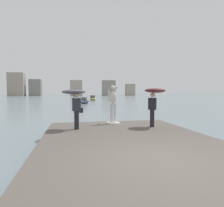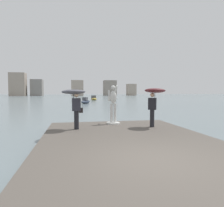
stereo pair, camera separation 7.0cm
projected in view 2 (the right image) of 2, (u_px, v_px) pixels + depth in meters
ground_plane at (83, 102)px, 44.52m from camera, size 400.00×400.00×0.00m
pier at (131, 146)px, 7.25m from camera, size 6.61×10.04×0.40m
statue_white_figure at (113, 106)px, 11.14m from camera, size 0.74×0.93×2.18m
onlooker_left at (74, 97)px, 9.46m from camera, size 1.24×1.25×1.91m
onlooker_right at (154, 96)px, 10.10m from camera, size 1.45×1.45×1.99m
boat_near at (86, 101)px, 38.66m from camera, size 2.45×3.44×1.23m
boat_mid at (94, 99)px, 55.88m from camera, size 2.12×3.78×1.31m
distant_skyline at (66, 87)px, 129.15m from camera, size 80.62×12.47×14.00m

